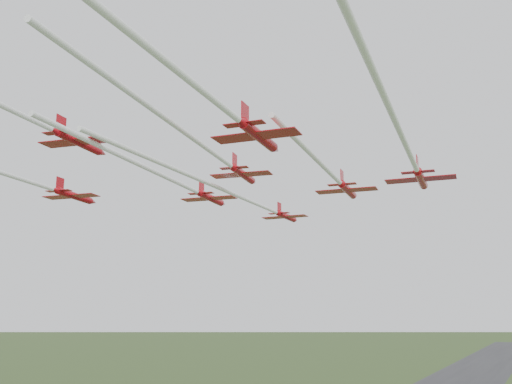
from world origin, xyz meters
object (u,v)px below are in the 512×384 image
at_px(jet_row2_right, 336,179).
at_px(jet_row4_right, 208,95).
at_px(jet_row3_mid, 212,152).
at_px(jet_row3_right, 402,136).
at_px(jet_row3_left, 5,174).
at_px(jet_row2_left, 182,185).
at_px(jet_lead, 250,201).

xyz_separation_m(jet_row2_right, jet_row4_right, (2.33, -39.32, -1.41)).
xyz_separation_m(jet_row3_mid, jet_row3_right, (23.84, -5.46, -2.98)).
distance_m(jet_row2_right, jet_row3_right, 30.90).
bearing_deg(jet_row3_left, jet_row2_left, 50.48).
distance_m(jet_row2_left, jet_row3_right, 41.48).
xyz_separation_m(jet_row2_left, jet_row3_mid, (13.17, -13.04, 0.03)).
bearing_deg(jet_row4_right, jet_row2_left, 121.40).
height_order(jet_row2_right, jet_row3_right, jet_row2_right).
xyz_separation_m(jet_row3_left, jet_row4_right, (36.29, -9.81, 0.53)).
bearing_deg(jet_row2_right, jet_row3_mid, -118.26).
relative_size(jet_row2_left, jet_row4_right, 0.95).
bearing_deg(jet_row4_right, jet_lead, 107.08).
distance_m(jet_row3_left, jet_row3_right, 49.53).
distance_m(jet_row2_right, jet_row3_mid, 22.69).
distance_m(jet_row3_left, jet_row3_mid, 26.98).
xyz_separation_m(jet_row3_left, jet_row3_right, (49.42, 2.96, -1.32)).
relative_size(jet_lead, jet_row3_left, 1.07).
height_order(jet_row3_mid, jet_row4_right, jet_row3_mid).
relative_size(jet_row2_left, jet_row2_right, 1.13).
bearing_deg(jet_row3_right, jet_row2_right, 114.37).
relative_size(jet_row2_right, jet_row3_left, 0.76).
height_order(jet_row3_left, jet_row3_right, jet_row3_left).
relative_size(jet_row3_mid, jet_row4_right, 0.96).
relative_size(jet_row2_right, jet_row3_mid, 0.88).
bearing_deg(jet_row3_mid, jet_row2_left, 125.41).
height_order(jet_row2_left, jet_row4_right, jet_row2_left).
xyz_separation_m(jet_lead, jet_row2_left, (-6.69, -9.13, 1.47)).
relative_size(jet_row3_left, jet_row3_mid, 1.15).
relative_size(jet_row2_right, jet_row3_right, 0.67).
height_order(jet_row3_left, jet_row3_mid, jet_row3_mid).
distance_m(jet_row2_left, jet_row3_left, 24.85).
bearing_deg(jet_row2_left, jet_row2_right, 12.34).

